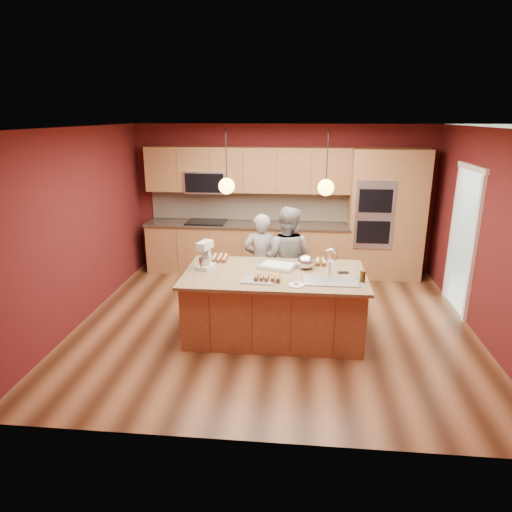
# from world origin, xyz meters

# --- Properties ---
(floor) EXTENTS (5.50, 5.50, 0.00)m
(floor) POSITION_xyz_m (0.00, 0.00, 0.00)
(floor) COLOR #3E2012
(floor) RESTS_ON ground
(ceiling) EXTENTS (5.50, 5.50, 0.00)m
(ceiling) POSITION_xyz_m (0.00, 0.00, 2.70)
(ceiling) COLOR silver
(ceiling) RESTS_ON ground
(wall_back) EXTENTS (5.50, 0.00, 5.50)m
(wall_back) POSITION_xyz_m (0.00, 2.50, 1.35)
(wall_back) COLOR #4E1314
(wall_back) RESTS_ON ground
(wall_front) EXTENTS (5.50, 0.00, 5.50)m
(wall_front) POSITION_xyz_m (0.00, -2.50, 1.35)
(wall_front) COLOR #4E1314
(wall_front) RESTS_ON ground
(wall_left) EXTENTS (0.00, 5.00, 5.00)m
(wall_left) POSITION_xyz_m (-2.75, 0.00, 1.35)
(wall_left) COLOR #4E1314
(wall_left) RESTS_ON ground
(wall_right) EXTENTS (0.00, 5.00, 5.00)m
(wall_right) POSITION_xyz_m (2.75, 0.00, 1.35)
(wall_right) COLOR #4E1314
(wall_right) RESTS_ON ground
(cabinet_run) EXTENTS (3.74, 0.64, 2.30)m
(cabinet_run) POSITION_xyz_m (-0.68, 2.25, 0.98)
(cabinet_run) COLOR brown
(cabinet_run) RESTS_ON floor
(oven_column) EXTENTS (1.30, 0.62, 2.30)m
(oven_column) POSITION_xyz_m (1.85, 2.19, 1.15)
(oven_column) COLOR brown
(oven_column) RESTS_ON floor
(doorway_trim) EXTENTS (0.08, 1.11, 2.20)m
(doorway_trim) POSITION_xyz_m (2.73, 0.80, 1.05)
(doorway_trim) COLOR white
(doorway_trim) RESTS_ON wall_right
(pendant_left) EXTENTS (0.20, 0.20, 0.80)m
(pendant_left) POSITION_xyz_m (-0.60, -0.32, 2.00)
(pendant_left) COLOR black
(pendant_left) RESTS_ON ceiling
(pendant_right) EXTENTS (0.20, 0.20, 0.80)m
(pendant_right) POSITION_xyz_m (0.63, -0.32, 2.00)
(pendant_right) COLOR black
(pendant_right) RESTS_ON ceiling
(island) EXTENTS (2.37, 1.33, 1.25)m
(island) POSITION_xyz_m (0.03, -0.33, 0.45)
(island) COLOR brown
(island) RESTS_ON floor
(person_left) EXTENTS (0.58, 0.42, 1.46)m
(person_left) POSITION_xyz_m (-0.24, 0.59, 0.73)
(person_left) COLOR black
(person_left) RESTS_ON floor
(person_right) EXTENTS (0.88, 0.76, 1.57)m
(person_right) POSITION_xyz_m (0.15, 0.59, 0.79)
(person_right) COLOR gray
(person_right) RESTS_ON floor
(stand_mixer) EXTENTS (0.26, 0.31, 0.37)m
(stand_mixer) POSITION_xyz_m (-0.92, -0.23, 1.03)
(stand_mixer) COLOR silver
(stand_mixer) RESTS_ON island
(sheet_cake) EXTENTS (0.57, 0.48, 0.05)m
(sheet_cake) POSITION_xyz_m (0.04, -0.10, 0.89)
(sheet_cake) COLOR silver
(sheet_cake) RESTS_ON island
(cooling_rack) EXTENTS (0.45, 0.33, 0.02)m
(cooling_rack) POSITION_xyz_m (-0.16, -0.63, 0.88)
(cooling_rack) COLOR silver
(cooling_rack) RESTS_ON island
(mixing_bowl) EXTENTS (0.24, 0.24, 0.20)m
(mixing_bowl) POSITION_xyz_m (0.42, -0.11, 0.97)
(mixing_bowl) COLOR silver
(mixing_bowl) RESTS_ON island
(plate) EXTENTS (0.20, 0.20, 0.01)m
(plate) POSITION_xyz_m (0.30, -0.76, 0.88)
(plate) COLOR silver
(plate) RESTS_ON island
(tumbler) EXTENTS (0.07, 0.07, 0.14)m
(tumbler) POSITION_xyz_m (1.12, -0.54, 0.94)
(tumbler) COLOR #38270C
(tumbler) RESTS_ON island
(phone) EXTENTS (0.15, 0.09, 0.01)m
(phone) POSITION_xyz_m (0.91, -0.24, 0.88)
(phone) COLOR black
(phone) RESTS_ON island
(cupcakes_left) EXTENTS (0.23, 0.30, 0.07)m
(cupcakes_left) POSITION_xyz_m (-0.79, 0.14, 0.91)
(cupcakes_left) COLOR #BB8544
(cupcakes_left) RESTS_ON island
(cupcakes_rack) EXTENTS (0.34, 0.21, 0.06)m
(cupcakes_rack) POSITION_xyz_m (-0.06, -0.62, 0.92)
(cupcakes_rack) COLOR #BB8544
(cupcakes_rack) RESTS_ON island
(cupcakes_right) EXTENTS (0.25, 0.25, 0.07)m
(cupcakes_right) POSITION_xyz_m (0.59, 0.10, 0.91)
(cupcakes_right) COLOR #BB8544
(cupcakes_right) RESTS_ON island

